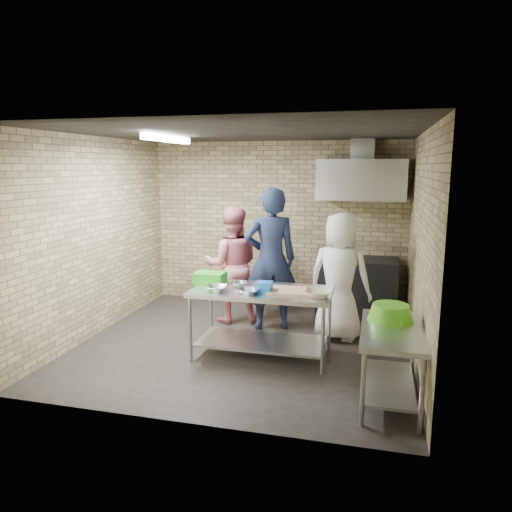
% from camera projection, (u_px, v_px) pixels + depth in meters
% --- Properties ---
extents(floor, '(4.20, 4.20, 0.00)m').
position_uv_depth(floor, '(245.00, 345.00, 6.26)').
color(floor, black).
rests_on(floor, ground).
extents(ceiling, '(4.20, 4.20, 0.00)m').
position_uv_depth(ceiling, '(244.00, 132.00, 5.75)').
color(ceiling, black).
rests_on(ceiling, ground).
extents(back_wall, '(4.20, 0.06, 2.70)m').
position_uv_depth(back_wall, '(277.00, 224.00, 7.91)').
color(back_wall, tan).
rests_on(back_wall, ground).
extents(front_wall, '(4.20, 0.06, 2.70)m').
position_uv_depth(front_wall, '(182.00, 279.00, 4.10)').
color(front_wall, tan).
rests_on(front_wall, ground).
extents(left_wall, '(0.06, 4.00, 2.70)m').
position_uv_depth(left_wall, '(96.00, 237.00, 6.51)').
color(left_wall, tan).
rests_on(left_wall, ground).
extents(right_wall, '(0.06, 4.00, 2.70)m').
position_uv_depth(right_wall, '(420.00, 250.00, 5.50)').
color(right_wall, tan).
rests_on(right_wall, ground).
extents(prep_table, '(1.67, 0.84, 0.84)m').
position_uv_depth(prep_table, '(262.00, 323.00, 5.83)').
color(prep_table, silver).
rests_on(prep_table, floor).
extents(side_counter, '(0.60, 1.20, 0.75)m').
position_uv_depth(side_counter, '(391.00, 365.00, 4.70)').
color(side_counter, silver).
rests_on(side_counter, floor).
extents(stove, '(1.20, 0.70, 0.90)m').
position_uv_depth(stove, '(357.00, 287.00, 7.42)').
color(stove, black).
rests_on(stove, floor).
extents(range_hood, '(1.30, 0.60, 0.60)m').
position_uv_depth(range_hood, '(361.00, 180.00, 7.16)').
color(range_hood, silver).
rests_on(range_hood, back_wall).
extents(hood_duct, '(0.35, 0.30, 0.30)m').
position_uv_depth(hood_duct, '(363.00, 149.00, 7.22)').
color(hood_duct, '#A5A8AD').
rests_on(hood_duct, back_wall).
extents(wall_shelf, '(0.80, 0.20, 0.04)m').
position_uv_depth(wall_shelf, '(381.00, 191.00, 7.30)').
color(wall_shelf, '#3F2B19').
rests_on(wall_shelf, back_wall).
extents(fluorescent_fixture, '(0.10, 1.25, 0.08)m').
position_uv_depth(fluorescent_fixture, '(167.00, 139.00, 6.01)').
color(fluorescent_fixture, white).
rests_on(fluorescent_fixture, ceiling).
extents(green_crate, '(0.37, 0.28, 0.15)m').
position_uv_depth(green_crate, '(210.00, 278.00, 6.02)').
color(green_crate, green).
rests_on(green_crate, prep_table).
extents(blue_tub, '(0.19, 0.19, 0.12)m').
position_uv_depth(blue_tub, '(264.00, 287.00, 5.64)').
color(blue_tub, blue).
rests_on(blue_tub, prep_table).
extents(cutting_board, '(0.51, 0.39, 0.03)m').
position_uv_depth(cutting_board, '(290.00, 291.00, 5.65)').
color(cutting_board, tan).
rests_on(cutting_board, prep_table).
extents(mixing_bowl_a, '(0.27, 0.27, 0.06)m').
position_uv_depth(mixing_bowl_a, '(217.00, 288.00, 5.68)').
color(mixing_bowl_a, '#AAACB1').
rests_on(mixing_bowl_a, prep_table).
extents(mixing_bowl_b, '(0.20, 0.20, 0.06)m').
position_uv_depth(mixing_bowl_b, '(239.00, 285.00, 5.87)').
color(mixing_bowl_b, '#B0B3B7').
rests_on(mixing_bowl_b, prep_table).
extents(mixing_bowl_c, '(0.24, 0.24, 0.06)m').
position_uv_depth(mixing_bowl_c, '(249.00, 291.00, 5.56)').
color(mixing_bowl_c, silver).
rests_on(mixing_bowl_c, prep_table).
extents(ceramic_bowl, '(0.33, 0.33, 0.08)m').
position_uv_depth(ceramic_bowl, '(318.00, 293.00, 5.43)').
color(ceramic_bowl, beige).
rests_on(ceramic_bowl, prep_table).
extents(green_basin, '(0.46, 0.46, 0.17)m').
position_uv_depth(green_basin, '(390.00, 312.00, 4.86)').
color(green_basin, '#59C626').
rests_on(green_basin, side_counter).
extents(bottle_red, '(0.07, 0.07, 0.18)m').
position_uv_depth(bottle_red, '(365.00, 184.00, 7.34)').
color(bottle_red, '#B22619').
rests_on(bottle_red, wall_shelf).
extents(bottle_green, '(0.06, 0.06, 0.15)m').
position_uv_depth(bottle_green, '(392.00, 185.00, 7.25)').
color(bottle_green, green).
rests_on(bottle_green, wall_shelf).
extents(man_navy, '(0.86, 0.72, 2.02)m').
position_uv_depth(man_navy, '(271.00, 259.00, 6.73)').
color(man_navy, '#141633').
rests_on(man_navy, floor).
extents(woman_pink, '(1.00, 0.88, 1.72)m').
position_uv_depth(woman_pink, '(232.00, 265.00, 7.07)').
color(woman_pink, '#D26F7B').
rests_on(woman_pink, floor).
extents(woman_white, '(0.93, 0.70, 1.71)m').
position_uv_depth(woman_white, '(340.00, 277.00, 6.35)').
color(woman_white, white).
rests_on(woman_white, floor).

